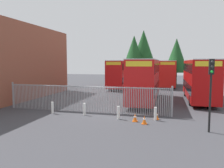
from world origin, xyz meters
name	(u,v)px	position (x,y,z in m)	size (l,w,h in m)	color
ground_plane	(120,98)	(0.00, 8.00, 0.00)	(100.00, 100.00, 0.00)	#3D3D42
palisade_fence	(85,98)	(-1.27, 0.00, 1.18)	(14.00, 0.14, 2.35)	gray
double_decker_bus_near_gate	(199,78)	(8.58, 8.38, 2.42)	(2.54, 10.81, 4.42)	#B70C0C
double_decker_bus_behind_fence_left	(145,79)	(2.99, 6.39, 2.42)	(2.54, 10.81, 4.42)	red
double_decker_bus_behind_fence_right	(121,73)	(-2.06, 18.43, 2.42)	(2.54, 10.81, 4.42)	red
double_decker_bus_far_back	(168,72)	(5.27, 22.40, 2.42)	(2.54, 10.81, 4.42)	red
bollard_near_left	(52,108)	(-3.65, -1.16, 0.47)	(0.20, 0.20, 0.95)	silver
bollard_center_front	(84,109)	(-0.95, -1.07, 0.47)	(0.20, 0.20, 0.95)	silver
bollard_near_right	(118,113)	(1.89, -1.62, 0.47)	(0.20, 0.20, 0.95)	silver
bollard_far_right	(155,114)	(4.50, -1.32, 0.47)	(0.20, 0.20, 0.95)	silver
traffic_cone_by_gate	(144,120)	(3.84, -2.47, 0.29)	(0.34, 0.34, 0.59)	orange
traffic_cone_mid_forecourt	(135,117)	(3.15, -1.98, 0.29)	(0.34, 0.34, 0.59)	orange
traffic_cone_near_kerb	(157,115)	(4.57, -1.02, 0.29)	(0.34, 0.34, 0.59)	orange
traffic_light_kerbside	(211,82)	(7.72, -3.30, 2.99)	(0.28, 0.33, 4.30)	black
tree_tall_back	(134,55)	(-0.90, 24.53, 5.54)	(5.06, 5.06, 9.15)	#4C3823
tree_short_side	(176,55)	(6.69, 23.19, 5.35)	(4.09, 4.09, 8.29)	#4C3823
tree_mid_row	(143,51)	(0.67, 26.25, 6.32)	(5.59, 5.59, 10.32)	#4C3823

